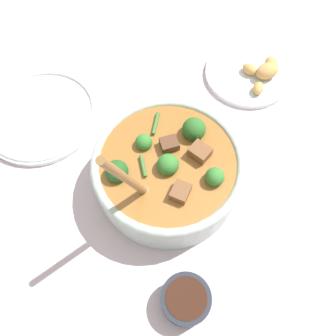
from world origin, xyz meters
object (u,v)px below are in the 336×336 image
Objects in this scene: stew_bowl at (168,169)px; empty_plate at (41,114)px; condiment_bowl at (186,299)px; food_plate at (251,73)px.

empty_plate is (-0.09, 0.31, -0.04)m from stew_bowl.
empty_plate is (0.05, 0.49, -0.02)m from condiment_bowl.
condiment_bowl is 0.50m from empty_plate.
food_plate is at bearing 10.10° from stew_bowl.
stew_bowl reaches higher than condiment_bowl.
condiment_bowl is at bearing -95.40° from empty_plate.
condiment_bowl is at bearing -127.01° from stew_bowl.
stew_bowl is at bearing 52.99° from condiment_bowl.
food_plate is at bearing 26.96° from condiment_bowl.
stew_bowl is 0.23m from condiment_bowl.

